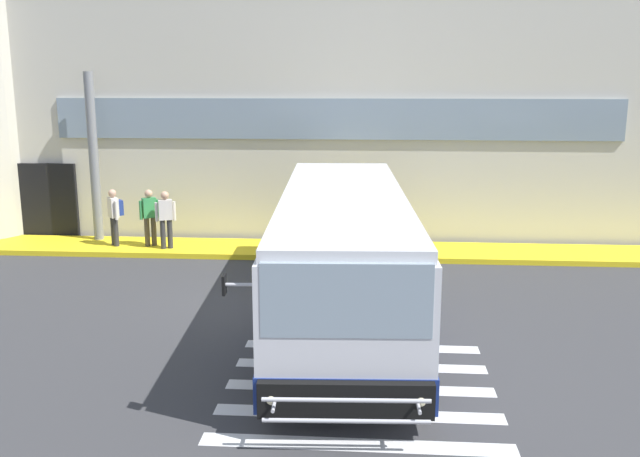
{
  "coord_description": "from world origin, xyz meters",
  "views": [
    {
      "loc": [
        2.14,
        -14.76,
        4.97
      ],
      "look_at": [
        0.94,
        1.21,
        1.5
      ],
      "focal_mm": 38.91,
      "sensor_mm": 36.0,
      "label": 1
    }
  ],
  "objects": [
    {
      "name": "boarding_curb",
      "position": [
        0.0,
        4.8,
        0.07
      ],
      "size": [
        26.85,
        2.0,
        0.15
      ],
      "primitive_type": "cube",
      "color": "yellow",
      "rests_on": "ground"
    },
    {
      "name": "terminal_building",
      "position": [
        -0.7,
        11.64,
        4.01
      ],
      "size": [
        24.65,
        13.8,
        8.04
      ],
      "color": "beige",
      "rests_on": "ground"
    },
    {
      "name": "passenger_by_doorway",
      "position": [
        -4.31,
        4.67,
        1.08
      ],
      "size": [
        0.51,
        0.39,
        1.68
      ],
      "color": "#4C4233",
      "rests_on": "boarding_curb"
    },
    {
      "name": "bay_paint_stripes",
      "position": [
        2.0,
        -4.2,
        0.0
      ],
      "size": [
        4.4,
        3.96,
        0.01
      ],
      "color": "silver",
      "rests_on": "ground"
    },
    {
      "name": "ground_plane",
      "position": [
        0.0,
        0.0,
        -0.01
      ],
      "size": [
        80.0,
        90.0,
        0.02
      ],
      "primitive_type": "cube",
      "color": "#353538",
      "rests_on": "ground"
    },
    {
      "name": "passenger_near_column",
      "position": [
        -5.35,
        4.65,
        1.11
      ],
      "size": [
        0.5,
        0.52,
        1.68
      ],
      "color": "#2D2D33",
      "rests_on": "boarding_curb"
    },
    {
      "name": "safety_bollard_yellow",
      "position": [
        0.46,
        3.6,
        0.45
      ],
      "size": [
        0.18,
        0.18,
        0.9
      ],
      "primitive_type": "cylinder",
      "color": "yellow",
      "rests_on": "ground"
    },
    {
      "name": "passenger_at_curb_edge",
      "position": [
        -3.75,
        4.39,
        1.08
      ],
      "size": [
        0.56,
        0.34,
        1.68
      ],
      "color": "#2D2D33",
      "rests_on": "boarding_curb"
    },
    {
      "name": "bus_main_foreground",
      "position": [
        1.58,
        -0.81,
        1.33
      ],
      "size": [
        3.11,
        10.71,
        2.7
      ],
      "color": "silver",
      "rests_on": "ground"
    },
    {
      "name": "entry_support_column",
      "position": [
        -6.18,
        5.4,
        2.67
      ],
      "size": [
        0.28,
        0.28,
        5.03
      ],
      "primitive_type": "cylinder",
      "color": "slate",
      "rests_on": "boarding_curb"
    }
  ]
}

